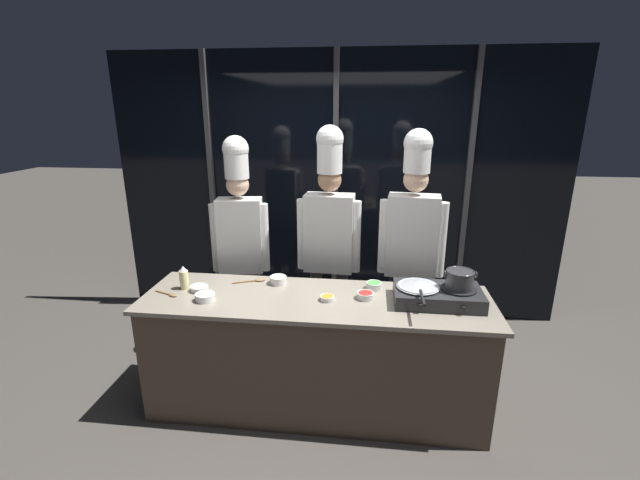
{
  "coord_description": "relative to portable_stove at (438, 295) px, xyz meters",
  "views": [
    {
      "loc": [
        0.35,
        -2.72,
        2.17
      ],
      "look_at": [
        0.0,
        0.25,
        1.23
      ],
      "focal_mm": 24.0,
      "sensor_mm": 36.0,
      "label": 1
    }
  ],
  "objects": [
    {
      "name": "ground_plane",
      "position": [
        -0.84,
        -0.03,
        -0.93
      ],
      "size": [
        24.0,
        24.0,
        0.0
      ],
      "primitive_type": "plane",
      "color": "#47423D"
    },
    {
      "name": "window_wall_back",
      "position": [
        -0.84,
        1.58,
        0.42
      ],
      "size": [
        4.59,
        0.09,
        2.7
      ],
      "color": "black",
      "rests_on": "ground_plane"
    },
    {
      "name": "demo_counter",
      "position": [
        -0.84,
        -0.03,
        -0.49
      ],
      "size": [
        2.46,
        0.72,
        0.88
      ],
      "color": "#4C3D2D",
      "rests_on": "ground_plane"
    },
    {
      "name": "portable_stove",
      "position": [
        0.0,
        0.0,
        0.0
      ],
      "size": [
        0.59,
        0.37,
        0.11
      ],
      "color": "#28282B",
      "rests_on": "demo_counter"
    },
    {
      "name": "frying_pan",
      "position": [
        -0.14,
        -0.0,
        0.08
      ],
      "size": [
        0.29,
        0.51,
        0.04
      ],
      "color": "#ADAFB5",
      "rests_on": "portable_stove"
    },
    {
      "name": "stock_pot",
      "position": [
        0.14,
        0.0,
        0.12
      ],
      "size": [
        0.21,
        0.19,
        0.13
      ],
      "color": "#333335",
      "rests_on": "portable_stove"
    },
    {
      "name": "squeeze_bottle_oil",
      "position": [
        -1.82,
        0.02,
        0.03
      ],
      "size": [
        0.07,
        0.07,
        0.18
      ],
      "color": "beige",
      "rests_on": "demo_counter"
    },
    {
      "name": "prep_bowl_noodles",
      "position": [
        -1.15,
        0.19,
        -0.02
      ],
      "size": [
        0.13,
        0.13,
        0.06
      ],
      "color": "white",
      "rests_on": "demo_counter"
    },
    {
      "name": "prep_bowl_bean_sprouts",
      "position": [
        -1.7,
        -0.0,
        -0.03
      ],
      "size": [
        0.13,
        0.13,
        0.04
      ],
      "color": "white",
      "rests_on": "demo_counter"
    },
    {
      "name": "prep_bowl_scallions",
      "position": [
        -0.43,
        0.18,
        -0.02
      ],
      "size": [
        0.12,
        0.12,
        0.05
      ],
      "color": "white",
      "rests_on": "demo_counter"
    },
    {
      "name": "prep_bowl_rice",
      "position": [
        -1.59,
        -0.16,
        -0.02
      ],
      "size": [
        0.14,
        0.14,
        0.05
      ],
      "color": "white",
      "rests_on": "demo_counter"
    },
    {
      "name": "prep_bowl_carrots",
      "position": [
        -0.75,
        -0.06,
        -0.03
      ],
      "size": [
        0.1,
        0.1,
        0.03
      ],
      "color": "white",
      "rests_on": "demo_counter"
    },
    {
      "name": "prep_bowl_bell_pepper",
      "position": [
        -0.49,
        0.0,
        -0.03
      ],
      "size": [
        0.12,
        0.12,
        0.05
      ],
      "color": "white",
      "rests_on": "demo_counter"
    },
    {
      "name": "serving_spoon_slotted",
      "position": [
        -1.88,
        -0.11,
        -0.05
      ],
      "size": [
        0.2,
        0.1,
        0.02
      ],
      "color": "olive",
      "rests_on": "demo_counter"
    },
    {
      "name": "serving_spoon_solid",
      "position": [
        -1.33,
        0.21,
        -0.05
      ],
      "size": [
        0.25,
        0.13,
        0.02
      ],
      "color": "olive",
      "rests_on": "demo_counter"
    },
    {
      "name": "chef_head",
      "position": [
        -1.57,
        0.64,
        0.23
      ],
      "size": [
        0.49,
        0.24,
        1.95
      ],
      "rotation": [
        0.0,
        0.0,
        3.27
      ],
      "color": "#4C4C51",
      "rests_on": "ground_plane"
    },
    {
      "name": "chef_sous",
      "position": [
        -0.82,
        0.7,
        0.26
      ],
      "size": [
        0.54,
        0.24,
        2.03
      ],
      "rotation": [
        0.0,
        0.0,
        3.08
      ],
      "color": "#4C4C51",
      "rests_on": "ground_plane"
    },
    {
      "name": "chef_line",
      "position": [
        -0.13,
        0.65,
        0.26
      ],
      "size": [
        0.54,
        0.25,
        2.01
      ],
      "rotation": [
        0.0,
        0.0,
        3.03
      ],
      "color": "#2D3856",
      "rests_on": "ground_plane"
    }
  ]
}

